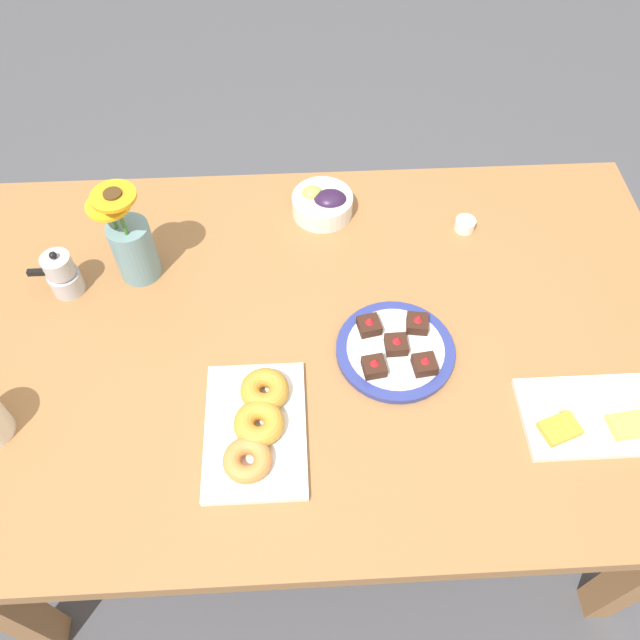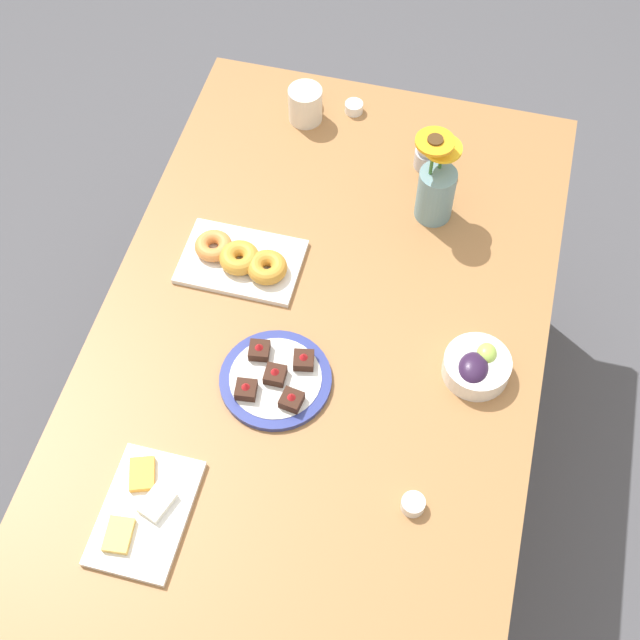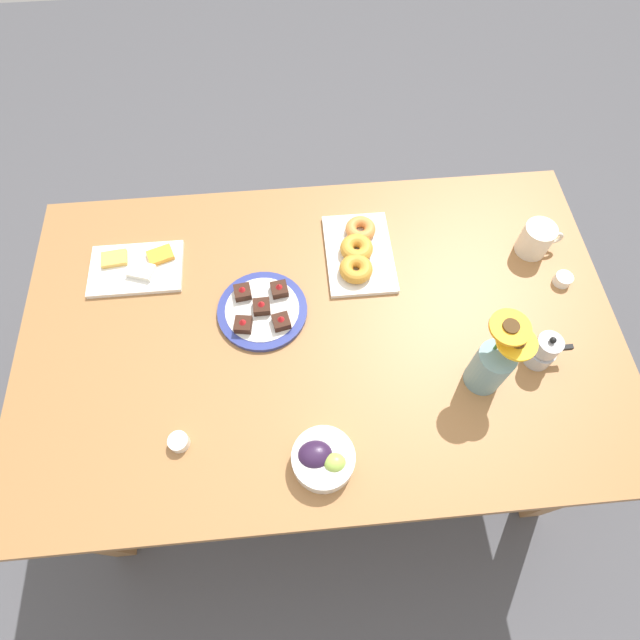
{
  "view_description": "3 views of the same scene",
  "coord_description": "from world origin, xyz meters",
  "views": [
    {
      "loc": [
        0.04,
        0.75,
        1.82
      ],
      "look_at": [
        0.0,
        0.0,
        0.78
      ],
      "focal_mm": 35.0,
      "sensor_mm": 36.0,
      "label": 1
    },
    {
      "loc": [
        -1.03,
        -0.26,
        2.43
      ],
      "look_at": [
        0.0,
        0.0,
        0.78
      ],
      "focal_mm": 50.0,
      "sensor_mm": 36.0,
      "label": 2
    },
    {
      "loc": [
        -0.05,
        -0.61,
        1.92
      ],
      "look_at": [
        0.0,
        0.0,
        0.78
      ],
      "focal_mm": 28.0,
      "sensor_mm": 36.0,
      "label": 3
    }
  ],
  "objects": [
    {
      "name": "ground_plane",
      "position": [
        0.0,
        0.0,
        0.0
      ],
      "size": [
        6.0,
        6.0,
        0.0
      ],
      "primitive_type": "plane",
      "color": "#4C4C51"
    },
    {
      "name": "dining_table",
      "position": [
        0.0,
        0.0,
        0.65
      ],
      "size": [
        1.6,
        1.0,
        0.74
      ],
      "color": "#9E6B3D",
      "rests_on": "ground_plane"
    },
    {
      "name": "grape_bowl",
      "position": [
        -0.03,
        -0.35,
        0.77
      ],
      "size": [
        0.15,
        0.15,
        0.07
      ],
      "color": "white",
      "rests_on": "dining_table"
    },
    {
      "name": "cheese_platter",
      "position": [
        -0.5,
        0.23,
        0.75
      ],
      "size": [
        0.26,
        0.17,
        0.03
      ],
      "color": "white",
      "rests_on": "dining_table"
    },
    {
      "name": "croissant_platter",
      "position": [
        0.13,
        0.22,
        0.76
      ],
      "size": [
        0.19,
        0.28,
        0.05
      ],
      "color": "white",
      "rests_on": "dining_table"
    },
    {
      "name": "jam_cup_honey",
      "position": [
        -0.36,
        -0.28,
        0.76
      ],
      "size": [
        0.05,
        0.05,
        0.03
      ],
      "color": "white",
      "rests_on": "dining_table"
    },
    {
      "name": "dessert_plate",
      "position": [
        -0.15,
        0.06,
        0.75
      ],
      "size": [
        0.24,
        0.24,
        0.05
      ],
      "color": "navy",
      "rests_on": "dining_table"
    },
    {
      "name": "flower_vase",
      "position": [
        0.39,
        -0.18,
        0.83
      ],
      "size": [
        0.11,
        0.11,
        0.26
      ],
      "color": "#6B939E",
      "rests_on": "dining_table"
    },
    {
      "name": "moka_pot",
      "position": [
        0.55,
        -0.14,
        0.79
      ],
      "size": [
        0.11,
        0.07,
        0.12
      ],
      "color": "#B7B7BC",
      "rests_on": "dining_table"
    }
  ]
}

